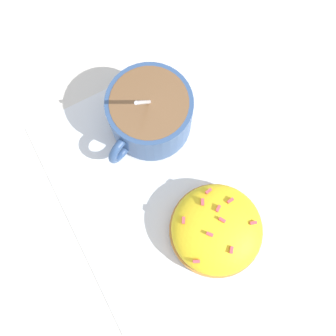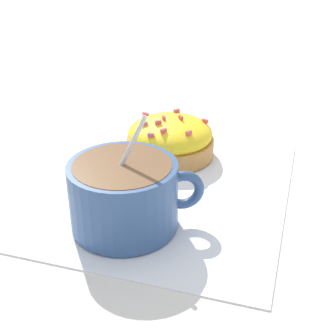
# 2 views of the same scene
# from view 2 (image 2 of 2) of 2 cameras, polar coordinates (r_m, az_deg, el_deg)

# --- Properties ---
(ground_plane) EXTENTS (3.00, 3.00, 0.00)m
(ground_plane) POSITION_cam_2_polar(r_m,az_deg,el_deg) (0.49, -0.92, -2.55)
(ground_plane) COLOR silver
(paper_napkin) EXTENTS (0.28, 0.26, 0.00)m
(paper_napkin) POSITION_cam_2_polar(r_m,az_deg,el_deg) (0.49, -0.92, -2.40)
(paper_napkin) COLOR white
(paper_napkin) RESTS_ON ground_plane
(coffee_cup) EXTENTS (0.10, 0.12, 0.10)m
(coffee_cup) POSITION_cam_2_polar(r_m,az_deg,el_deg) (0.41, -5.27, -2.97)
(coffee_cup) COLOR #335184
(coffee_cup) RESTS_ON paper_napkin
(frosted_pastry) EXTENTS (0.10, 0.10, 0.05)m
(frosted_pastry) POSITION_cam_2_polar(r_m,az_deg,el_deg) (0.54, 0.26, 3.66)
(frosted_pastry) COLOR #C18442
(frosted_pastry) RESTS_ON paper_napkin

